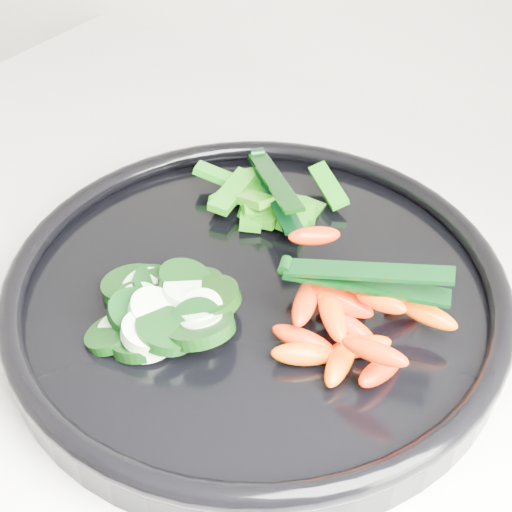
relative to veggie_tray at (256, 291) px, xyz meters
The scene contains 6 objects.
veggie_tray is the anchor object (origin of this frame).
cucumber_pile 0.07m from the veggie_tray, 120.44° to the right, with size 0.14×0.12×0.04m.
carrot_pile 0.08m from the veggie_tray, ahead, with size 0.14×0.15×0.05m.
pepper_pile 0.10m from the veggie_tray, 119.41° to the left, with size 0.13×0.11×0.04m.
tong_carrot 0.10m from the veggie_tray, ahead, with size 0.11×0.05×0.02m.
tong_pepper 0.10m from the veggie_tray, 115.39° to the left, with size 0.10×0.08×0.02m.
Camera 1 is at (-0.30, 1.32, 1.32)m, focal length 50.00 mm.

